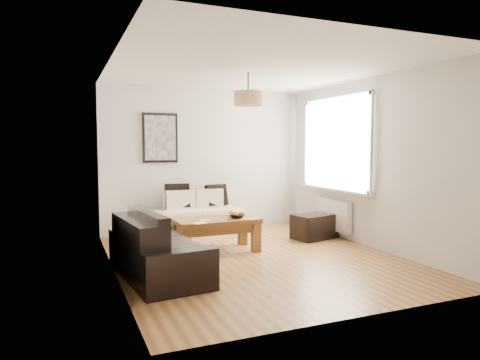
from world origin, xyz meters
name	(u,v)px	position (x,y,z in m)	size (l,w,h in m)	color
floor	(256,258)	(0.00, 0.00, 0.00)	(4.50, 4.50, 0.00)	brown
ceiling	(257,68)	(0.00, 0.00, 2.60)	(3.80, 4.50, 0.00)	white
wall_back	(206,160)	(0.00, 2.25, 1.30)	(3.80, 0.04, 2.60)	silver
wall_front	(363,175)	(0.00, -2.25, 1.30)	(3.80, 0.04, 2.60)	silver
wall_left	(113,168)	(-1.90, 0.00, 1.30)	(0.04, 4.50, 2.60)	silver
wall_right	(369,163)	(1.90, 0.00, 1.30)	(0.04, 4.50, 2.60)	silver
window_bay	(337,144)	(1.86, 0.80, 1.60)	(0.14, 1.90, 1.60)	white
radiator	(333,215)	(1.82, 0.80, 0.38)	(0.10, 0.90, 0.52)	white
poster	(160,138)	(-0.85, 2.22, 1.70)	(0.62, 0.04, 0.87)	black
pendant_shade	(248,98)	(0.00, 0.30, 2.23)	(0.40, 0.40, 0.20)	tan
loveseat_cream	(197,215)	(-0.32, 1.78, 0.37)	(1.47, 0.80, 0.73)	#BEAC98
sofa_leather	(159,247)	(-1.43, -0.31, 0.36)	(1.66, 0.81, 0.72)	black
coffee_table	(216,235)	(-0.39, 0.59, 0.25)	(1.21, 0.66, 0.50)	brown
ottoman	(314,226)	(1.45, 0.81, 0.20)	(0.72, 0.46, 0.41)	black
cushion_left	(177,196)	(-0.62, 1.96, 0.69)	(0.42, 0.13, 0.42)	black
cushion_right	(216,195)	(0.10, 1.96, 0.67)	(0.39, 0.12, 0.39)	black
fruit_bowl	(237,216)	(-0.09, 0.50, 0.53)	(0.25, 0.25, 0.06)	black
orange_a	(236,214)	(-0.07, 0.61, 0.54)	(0.08, 0.08, 0.08)	#DF5412
orange_b	(237,214)	(-0.04, 0.64, 0.54)	(0.06, 0.06, 0.06)	orange
orange_c	(232,213)	(-0.10, 0.68, 0.54)	(0.08, 0.08, 0.08)	orange
papers	(200,223)	(-0.73, 0.29, 0.50)	(0.20, 0.14, 0.01)	white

